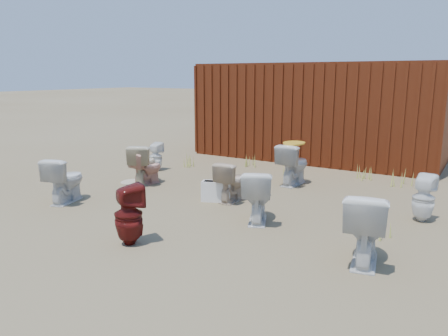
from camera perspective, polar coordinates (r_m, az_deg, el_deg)
The scene contains 22 objects.
ground at distance 7.15m, azimuth -2.55°, elevation -5.18°, with size 100.00×100.00×0.00m, color brown.
shipping_container at distance 11.53m, azimuth 12.25°, elevation 7.25°, with size 6.00×2.40×2.40m, color #4D1B0C.
toilet_front_a at distance 7.83m, azimuth -20.04°, elevation -1.45°, with size 0.43×0.76×0.77m, color silver.
toilet_front_pink at distance 8.71m, azimuth -10.08°, elevation 0.02°, with size 0.37×0.64×0.65m, color #E19C82.
toilet_front_c at distance 6.41m, azimuth 4.38°, elevation -3.61°, with size 0.44×0.76×0.78m, color white.
toilet_front_maroon at distance 5.66m, azimuth -12.34°, elevation -5.99°, with size 0.35×0.36×0.78m, color #5D1210.
toilet_front_e at distance 5.25m, azimuth 18.01°, elevation -7.36°, with size 0.47×0.83×0.85m, color white.
toilet_back_a at distance 9.90m, azimuth -8.90°, elevation 1.47°, with size 0.29×0.29×0.64m, color white.
toilet_back_beige_left at distance 8.78m, azimuth -10.50°, elevation 0.53°, with size 0.44×0.77×0.78m, color #C8B992.
toilet_back_beige_right at distance 7.42m, azimuth 1.04°, elevation -1.75°, with size 0.39×0.68×0.69m, color #C2A98E.
toilet_back_yellowlid at distance 8.64m, azimuth 9.05°, elevation 0.49°, with size 0.45×0.80×0.81m, color silver.
toilet_back_e at distance 7.03m, azimuth 24.62°, elevation -3.61°, with size 0.32×0.32×0.70m, color white.
yellow_lid at distance 8.56m, azimuth 9.15°, elevation 3.24°, with size 0.41×0.51×0.03m, color gold.
loose_tank at distance 7.44m, azimuth -0.98°, elevation -3.07°, with size 0.50×0.20×0.35m, color white.
loose_lid_near at distance 8.64m, azimuth -1.78°, elevation -2.03°, with size 0.38×0.49×0.02m, color beige.
loose_lid_far at distance 8.95m, azimuth -12.11°, elevation -1.80°, with size 0.36×0.47×0.02m, color tan.
weed_clump_a at distance 10.35m, azimuth -4.51°, elevation 1.09°, with size 0.36×0.36×0.30m, color #A8AD45.
weed_clump_b at distance 9.36m, azimuth 8.83°, elevation -0.13°, with size 0.32×0.32×0.32m, color #A8AD45.
weed_clump_c at distance 9.14m, azimuth 22.33°, elevation -1.15°, with size 0.36×0.36×0.34m, color #A8AD45.
weed_clump_d at distance 10.29m, azimuth 3.73°, elevation 0.96°, with size 0.30×0.30×0.27m, color #A8AD45.
weed_clump_e at distance 9.42m, azimuth 17.93°, elevation -0.66°, with size 0.34×0.34×0.27m, color #A8AD45.
weed_clump_f at distance 6.18m, azimuth 20.09°, elevation -7.45°, with size 0.28×0.28×0.26m, color #A8AD45.
Camera 1 is at (3.87, -5.62, 2.12)m, focal length 35.00 mm.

